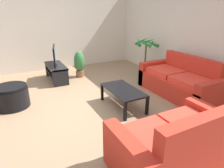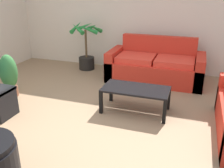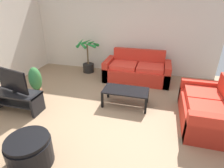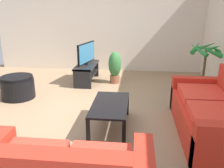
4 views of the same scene
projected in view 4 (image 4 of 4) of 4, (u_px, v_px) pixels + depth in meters
The scene contains 9 objects.
ground_plane at pixel (72, 110), 4.36m from camera, with size 6.60×6.60×0.00m, color #937556.
wall_left at pixel (98, 24), 6.78m from camera, with size 0.06×6.00×2.70m, color beige.
couch_main at pixel (213, 116), 3.45m from camera, with size 1.96×0.90×0.90m.
tv_stand at pixel (87, 70), 5.92m from camera, with size 1.10×0.45×0.45m.
tv at pixel (86, 53), 5.78m from camera, with size 0.86×0.24×0.53m.
coffee_table at pixel (110, 107), 3.64m from camera, with size 1.05×0.54×0.40m.
potted_palm at pixel (203, 73), 4.97m from camera, with size 0.68×0.69×1.15m.
potted_plant_small at pixel (115, 67), 5.81m from camera, with size 0.31×0.31×0.79m.
ottoman at pixel (18, 87), 4.89m from camera, with size 0.67×0.67×0.47m.
Camera 4 is at (3.90, 1.15, 1.81)m, focal length 38.05 mm.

